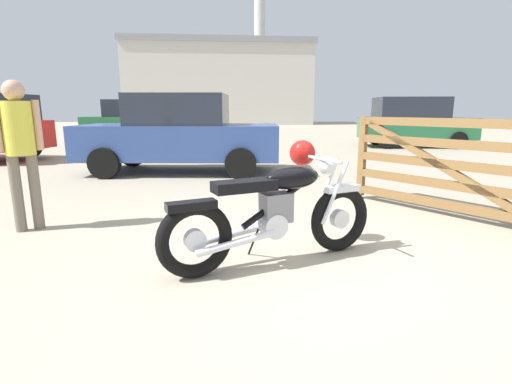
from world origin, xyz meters
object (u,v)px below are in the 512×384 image
object	(u,v)px
vintage_motorcycle	(278,208)
bystander	(20,140)
blue_hatchback_right	(146,119)
pale_sedan_back	(180,134)
dark_sedan_left	(414,122)
timber_gate	(463,163)

from	to	relation	value
vintage_motorcycle	bystander	bearing A→B (deg)	136.28
blue_hatchback_right	vintage_motorcycle	bearing A→B (deg)	108.34
blue_hatchback_right	pale_sedan_back	xyz separation A→B (m)	(2.47, -8.05, -0.10)
vintage_motorcycle	blue_hatchback_right	distance (m)	13.81
blue_hatchback_right	pale_sedan_back	world-z (taller)	blue_hatchback_right
vintage_motorcycle	blue_hatchback_right	xyz separation A→B (m)	(-4.01, 13.21, 0.45)
bystander	blue_hatchback_right	bearing A→B (deg)	-26.62
blue_hatchback_right	dark_sedan_left	world-z (taller)	dark_sedan_left
vintage_motorcycle	timber_gate	size ratio (longest dim) A/B	0.92
vintage_motorcycle	dark_sedan_left	distance (m)	12.22
vintage_motorcycle	pale_sedan_back	world-z (taller)	pale_sedan_back
timber_gate	blue_hatchback_right	distance (m)	13.60
blue_hatchback_right	bystander	bearing A→B (deg)	97.50
vintage_motorcycle	blue_hatchback_right	bearing A→B (deg)	84.79
vintage_motorcycle	timber_gate	world-z (taller)	timber_gate
blue_hatchback_right	pale_sedan_back	distance (m)	8.42
timber_gate	bystander	xyz separation A→B (m)	(-5.15, -0.16, 0.32)
timber_gate	dark_sedan_left	world-z (taller)	dark_sedan_left
timber_gate	blue_hatchback_right	world-z (taller)	blue_hatchback_right
bystander	timber_gate	bearing A→B (deg)	-120.95
vintage_motorcycle	bystander	size ratio (longest dim) A/B	1.19
dark_sedan_left	vintage_motorcycle	bearing A→B (deg)	-114.43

